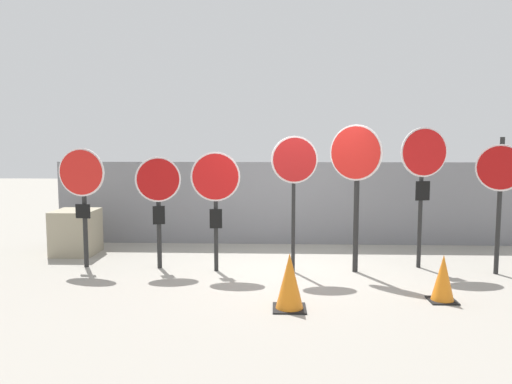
{
  "coord_description": "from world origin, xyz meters",
  "views": [
    {
      "loc": [
        -0.2,
        -8.45,
        2.24
      ],
      "look_at": [
        -0.53,
        0.0,
        1.35
      ],
      "focal_mm": 35.0,
      "sensor_mm": 36.0,
      "label": 1
    }
  ],
  "objects_px": {
    "stop_sign_1": "(158,191)",
    "stop_sign_4": "(356,169)",
    "traffic_cone_0": "(290,281)",
    "stop_sign_3": "(294,171)",
    "traffic_cone_1": "(443,278)",
    "stop_sign_5": "(423,167)",
    "storage_crate": "(76,232)",
    "stop_sign_6": "(500,181)",
    "stop_sign_0": "(82,184)",
    "stop_sign_2": "(216,187)"
  },
  "relations": [
    {
      "from": "stop_sign_2",
      "to": "stop_sign_0",
      "type": "bearing_deg",
      "value": 169.75
    },
    {
      "from": "stop_sign_1",
      "to": "traffic_cone_0",
      "type": "height_order",
      "value": "stop_sign_1"
    },
    {
      "from": "stop_sign_3",
      "to": "stop_sign_5",
      "type": "relative_size",
      "value": 0.94
    },
    {
      "from": "storage_crate",
      "to": "stop_sign_5",
      "type": "bearing_deg",
      "value": -7.57
    },
    {
      "from": "traffic_cone_1",
      "to": "stop_sign_2",
      "type": "bearing_deg",
      "value": 156.61
    },
    {
      "from": "stop_sign_0",
      "to": "stop_sign_3",
      "type": "xyz_separation_m",
      "value": [
        3.66,
        -0.19,
        0.25
      ]
    },
    {
      "from": "stop_sign_4",
      "to": "traffic_cone_0",
      "type": "distance_m",
      "value": 2.61
    },
    {
      "from": "stop_sign_0",
      "to": "stop_sign_3",
      "type": "relative_size",
      "value": 0.91
    },
    {
      "from": "traffic_cone_1",
      "to": "storage_crate",
      "type": "height_order",
      "value": "storage_crate"
    },
    {
      "from": "traffic_cone_0",
      "to": "stop_sign_4",
      "type": "bearing_deg",
      "value": 58.85
    },
    {
      "from": "stop_sign_6",
      "to": "stop_sign_1",
      "type": "bearing_deg",
      "value": -147.6
    },
    {
      "from": "stop_sign_3",
      "to": "stop_sign_4",
      "type": "height_order",
      "value": "stop_sign_4"
    },
    {
      "from": "traffic_cone_0",
      "to": "stop_sign_0",
      "type": "bearing_deg",
      "value": 150.07
    },
    {
      "from": "stop_sign_1",
      "to": "stop_sign_0",
      "type": "bearing_deg",
      "value": 164.42
    },
    {
      "from": "stop_sign_4",
      "to": "stop_sign_5",
      "type": "xyz_separation_m",
      "value": [
        1.2,
        0.33,
        0.02
      ]
    },
    {
      "from": "stop_sign_6",
      "to": "storage_crate",
      "type": "bearing_deg",
      "value": -155.17
    },
    {
      "from": "stop_sign_4",
      "to": "storage_crate",
      "type": "distance_m",
      "value": 5.54
    },
    {
      "from": "stop_sign_0",
      "to": "stop_sign_6",
      "type": "distance_m",
      "value": 7.03
    },
    {
      "from": "stop_sign_4",
      "to": "stop_sign_6",
      "type": "bearing_deg",
      "value": 32.19
    },
    {
      "from": "stop_sign_6",
      "to": "traffic_cone_1",
      "type": "height_order",
      "value": "stop_sign_6"
    },
    {
      "from": "stop_sign_0",
      "to": "storage_crate",
      "type": "height_order",
      "value": "stop_sign_0"
    },
    {
      "from": "stop_sign_1",
      "to": "stop_sign_2",
      "type": "xyz_separation_m",
      "value": [
        1.01,
        -0.16,
        0.09
      ]
    },
    {
      "from": "traffic_cone_0",
      "to": "stop_sign_3",
      "type": "bearing_deg",
      "value": 86.21
    },
    {
      "from": "stop_sign_4",
      "to": "stop_sign_5",
      "type": "relative_size",
      "value": 1.02
    },
    {
      "from": "stop_sign_5",
      "to": "stop_sign_2",
      "type": "bearing_deg",
      "value": 173.53
    },
    {
      "from": "stop_sign_4",
      "to": "traffic_cone_1",
      "type": "xyz_separation_m",
      "value": [
        0.99,
        -1.49,
        -1.43
      ]
    },
    {
      "from": "stop_sign_4",
      "to": "traffic_cone_0",
      "type": "xyz_separation_m",
      "value": [
        -1.15,
        -1.89,
        -1.38
      ]
    },
    {
      "from": "stop_sign_1",
      "to": "stop_sign_4",
      "type": "distance_m",
      "value": 3.37
    },
    {
      "from": "stop_sign_1",
      "to": "traffic_cone_1",
      "type": "relative_size",
      "value": 2.96
    },
    {
      "from": "stop_sign_5",
      "to": "storage_crate",
      "type": "relative_size",
      "value": 2.82
    },
    {
      "from": "stop_sign_2",
      "to": "storage_crate",
      "type": "distance_m",
      "value": 3.32
    },
    {
      "from": "stop_sign_0",
      "to": "traffic_cone_0",
      "type": "xyz_separation_m",
      "value": [
        3.54,
        -2.04,
        -1.1
      ]
    },
    {
      "from": "stop_sign_0",
      "to": "storage_crate",
      "type": "bearing_deg",
      "value": 124.96
    },
    {
      "from": "storage_crate",
      "to": "stop_sign_6",
      "type": "bearing_deg",
      "value": -9.18
    },
    {
      "from": "stop_sign_0",
      "to": "traffic_cone_0",
      "type": "relative_size",
      "value": 2.77
    },
    {
      "from": "traffic_cone_1",
      "to": "storage_crate",
      "type": "distance_m",
      "value": 6.79
    },
    {
      "from": "stop_sign_4",
      "to": "traffic_cone_1",
      "type": "distance_m",
      "value": 2.29
    },
    {
      "from": "stop_sign_1",
      "to": "stop_sign_3",
      "type": "distance_m",
      "value": 2.36
    },
    {
      "from": "stop_sign_3",
      "to": "stop_sign_1",
      "type": "bearing_deg",
      "value": 165.99
    },
    {
      "from": "stop_sign_6",
      "to": "storage_crate",
      "type": "xyz_separation_m",
      "value": [
        -7.6,
        1.23,
        -1.14
      ]
    },
    {
      "from": "stop_sign_1",
      "to": "traffic_cone_0",
      "type": "bearing_deg",
      "value": -56.87
    },
    {
      "from": "stop_sign_2",
      "to": "stop_sign_1",
      "type": "bearing_deg",
      "value": 165.3
    },
    {
      "from": "stop_sign_1",
      "to": "traffic_cone_0",
      "type": "distance_m",
      "value": 3.14
    },
    {
      "from": "stop_sign_6",
      "to": "stop_sign_3",
      "type": "bearing_deg",
      "value": -145.83
    },
    {
      "from": "traffic_cone_0",
      "to": "traffic_cone_1",
      "type": "distance_m",
      "value": 2.18
    },
    {
      "from": "stop_sign_0",
      "to": "stop_sign_6",
      "type": "xyz_separation_m",
      "value": [
        7.02,
        -0.19,
        0.1
      ]
    },
    {
      "from": "stop_sign_1",
      "to": "stop_sign_4",
      "type": "xyz_separation_m",
      "value": [
        3.35,
        -0.12,
        0.4
      ]
    },
    {
      "from": "stop_sign_3",
      "to": "storage_crate",
      "type": "relative_size",
      "value": 2.65
    },
    {
      "from": "stop_sign_6",
      "to": "traffic_cone_0",
      "type": "height_order",
      "value": "stop_sign_6"
    },
    {
      "from": "stop_sign_2",
      "to": "stop_sign_6",
      "type": "height_order",
      "value": "stop_sign_6"
    }
  ]
}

